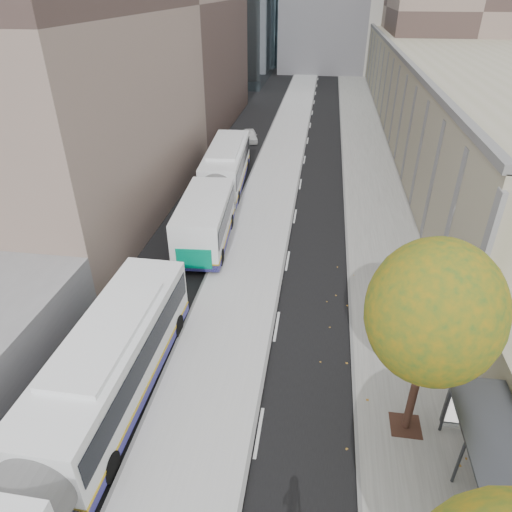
% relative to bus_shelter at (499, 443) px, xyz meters
% --- Properties ---
extents(bus_platform, '(4.25, 150.00, 0.15)m').
position_rel_bus_shelter_xyz_m(bus_platform, '(-9.56, 24.04, -2.11)').
color(bus_platform, silver).
rests_on(bus_platform, ground).
extents(sidewalk, '(4.75, 150.00, 0.08)m').
position_rel_bus_shelter_xyz_m(sidewalk, '(-1.56, 24.04, -2.15)').
color(sidewalk, gray).
rests_on(sidewalk, ground).
extents(building_tan, '(18.00, 92.00, 8.00)m').
position_rel_bus_shelter_xyz_m(building_tan, '(9.81, 53.04, 1.81)').
color(building_tan, tan).
rests_on(building_tan, ground).
extents(building_midrise, '(24.00, 46.00, 25.00)m').
position_rel_bus_shelter_xyz_m(building_midrise, '(-28.19, 30.04, 10.31)').
color(building_midrise, gray).
rests_on(building_midrise, ground).
extents(bus_shelter, '(1.90, 4.40, 2.53)m').
position_rel_bus_shelter_xyz_m(bus_shelter, '(0.00, 0.00, 0.00)').
color(bus_shelter, '#383A3F').
rests_on(bus_shelter, sidewalk).
extents(tree_c, '(4.20, 4.20, 7.28)m').
position_rel_bus_shelter_xyz_m(tree_c, '(-2.09, 2.04, 3.06)').
color(tree_c, black).
rests_on(tree_c, sidewalk).
extents(bus_near, '(2.95, 18.43, 3.07)m').
position_rel_bus_shelter_xyz_m(bus_near, '(-13.11, -1.96, -0.51)').
color(bus_near, white).
rests_on(bus_near, ground).
extents(bus_far, '(3.92, 18.56, 3.07)m').
position_rel_bus_shelter_xyz_m(bus_far, '(-12.85, 19.78, -0.51)').
color(bus_far, white).
rests_on(bus_far, ground).
extents(distant_car, '(2.17, 3.68, 1.18)m').
position_rel_bus_shelter_xyz_m(distant_car, '(-13.20, 36.02, -1.60)').
color(distant_car, silver).
rests_on(distant_car, ground).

